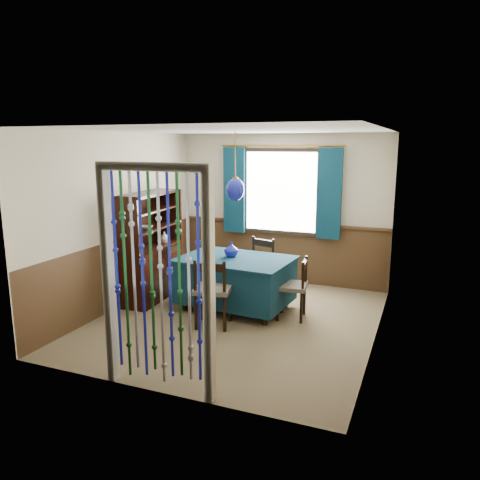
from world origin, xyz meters
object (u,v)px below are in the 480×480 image
at_px(dining_table, 235,279).
at_px(chair_left, 183,271).
at_px(chair_near, 212,290).
at_px(chair_right, 294,286).
at_px(chair_far, 257,266).
at_px(vase_table, 231,250).
at_px(pendant_lamp, 235,189).
at_px(bowl_shelf, 147,227).
at_px(vase_sideboard, 164,237).
at_px(sideboard, 151,262).

relative_size(dining_table, chair_left, 1.89).
relative_size(dining_table, chair_near, 1.79).
bearing_deg(chair_right, chair_far, 41.29).
distance_m(chair_right, vase_table, 1.04).
distance_m(pendant_lamp, bowl_shelf, 1.46).
bearing_deg(vase_sideboard, chair_near, -37.44).
bearing_deg(sideboard, chair_far, 20.32).
bearing_deg(pendant_lamp, dining_table, 45.00).
bearing_deg(vase_table, vase_sideboard, 170.17).
distance_m(dining_table, sideboard, 1.39).
relative_size(dining_table, vase_sideboard, 8.39).
height_order(sideboard, vase_sideboard, sideboard).
xyz_separation_m(chair_left, vase_table, (0.79, 0.00, 0.39)).
height_order(dining_table, chair_near, chair_near).
relative_size(chair_far, vase_table, 4.68).
height_order(chair_near, vase_sideboard, vase_sideboard).
relative_size(chair_left, pendant_lamp, 0.92).
relative_size(chair_right, bowl_shelf, 4.10).
distance_m(chair_right, bowl_shelf, 2.30).
distance_m(dining_table, vase_sideboard, 1.43).
bearing_deg(vase_table, chair_left, -179.72).
height_order(dining_table, vase_sideboard, vase_sideboard).
bearing_deg(chair_near, bowl_shelf, 145.64).
bearing_deg(chair_right, bowl_shelf, 86.75).
xyz_separation_m(chair_near, chair_far, (0.12, 1.36, -0.00)).
relative_size(pendant_lamp, bowl_shelf, 4.57).
distance_m(sideboard, vase_table, 1.32).
relative_size(dining_table, pendant_lamp, 1.75).
height_order(pendant_lamp, vase_table, pendant_lamp).
distance_m(chair_near, vase_sideboard, 1.69).
bearing_deg(chair_right, pendant_lamp, 79.62).
xyz_separation_m(chair_near, bowl_shelf, (-1.30, 0.52, 0.65)).
bearing_deg(vase_table, pendant_lamp, -33.35).
bearing_deg(bowl_shelf, chair_far, 30.51).
bearing_deg(bowl_shelf, pendant_lamp, 8.77).
bearing_deg(bowl_shelf, dining_table, 8.77).
xyz_separation_m(dining_table, sideboard, (-1.38, -0.02, 0.14)).
height_order(chair_far, chair_left, chair_far).
height_order(chair_far, pendant_lamp, pendant_lamp).
bearing_deg(chair_left, vase_table, 86.91).
distance_m(chair_left, bowl_shelf, 0.85).
bearing_deg(dining_table, chair_right, 1.31).
xyz_separation_m(chair_right, vase_table, (-0.96, 0.10, 0.40)).
height_order(chair_right, pendant_lamp, pendant_lamp).
bearing_deg(sideboard, chair_near, -30.83).
height_order(dining_table, pendant_lamp, pendant_lamp).
distance_m(chair_far, vase_table, 0.71).
bearing_deg(dining_table, bowl_shelf, -166.93).
bearing_deg(pendant_lamp, sideboard, -179.07).
xyz_separation_m(chair_near, chair_right, (0.89, 0.68, -0.04)).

